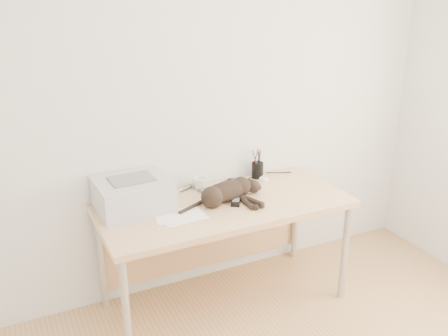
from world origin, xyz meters
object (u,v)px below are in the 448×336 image
desk (219,216)px  mug (200,184)px  pen_cup (258,170)px  mouse (263,177)px  printer (133,194)px  cat (226,193)px

desk → mug: mug is taller
desk → pen_cup: bearing=27.2°
mug → mouse: size_ratio=0.82×
printer → desk: bearing=-8.7°
desk → mouse: size_ratio=14.05×
printer → pen_cup: (0.94, 0.12, -0.04)m
cat → desk: bearing=89.9°
mouse → cat: bearing=-144.0°
pen_cup → printer: bearing=-172.8°
mug → cat: bearing=-73.2°
mug → mouse: mug is taller
printer → cat: printer is taller
cat → mouse: cat is taller
mouse → pen_cup: bearing=123.1°
printer → pen_cup: size_ratio=2.12×
cat → pen_cup: bearing=24.1°
cat → mug: size_ratio=6.70×
pen_cup → cat: bearing=-144.4°
mug → pen_cup: (0.46, 0.03, 0.02)m
printer → mouse: bearing=4.3°
desk → printer: size_ratio=3.58×
desk → mouse: (0.42, 0.16, 0.15)m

